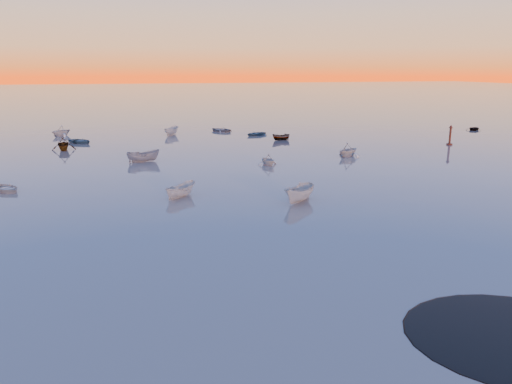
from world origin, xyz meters
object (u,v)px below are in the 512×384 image
object	(u,v)px
boat_near_left	(5,191)
boat_near_center	(181,197)
channel_marker	(450,137)
boat_near_right	(268,165)

from	to	relation	value
boat_near_left	boat_near_center	size ratio (longest dim) A/B	1.06
boat_near_left	boat_near_center	world-z (taller)	boat_near_center
channel_marker	boat_near_left	bearing A→B (deg)	-166.68
boat_near_center	boat_near_left	bearing A→B (deg)	26.22
boat_near_center	boat_near_right	bearing A→B (deg)	-84.35
boat_near_center	boat_near_right	size ratio (longest dim) A/B	1.18
boat_near_right	channel_marker	size ratio (longest dim) A/B	0.97
boat_near_center	channel_marker	world-z (taller)	channel_marker
boat_near_left	boat_near_right	bearing A→B (deg)	-27.84
boat_near_left	channel_marker	distance (m)	63.57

